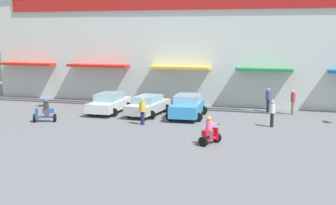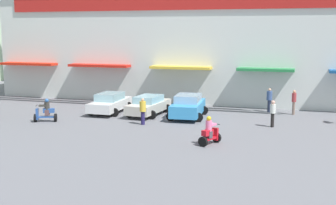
{
  "view_description": "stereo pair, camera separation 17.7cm",
  "coord_description": "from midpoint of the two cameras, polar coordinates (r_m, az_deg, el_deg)",
  "views": [
    {
      "loc": [
        5.67,
        -3.97,
        5.81
      ],
      "look_at": [
        -1.12,
        19.05,
        1.94
      ],
      "focal_mm": 47.74,
      "sensor_mm": 36.0,
      "label": 1
    },
    {
      "loc": [
        5.84,
        -3.92,
        5.81
      ],
      "look_at": [
        -1.12,
        19.05,
        1.94
      ],
      "focal_mm": 47.74,
      "sensor_mm": 36.0,
      "label": 2
    }
  ],
  "objects": [
    {
      "name": "pedestrian_3",
      "position": [
        32.88,
        12.55,
        0.49
      ],
      "size": [
        0.56,
        0.56,
        1.73
      ],
      "color": "#232B42",
      "rests_on": "ground"
    },
    {
      "name": "pedestrian_1",
      "position": [
        27.82,
        12.99,
        -1.14
      ],
      "size": [
        0.47,
        0.47,
        1.65
      ],
      "color": "black",
      "rests_on": "ground"
    },
    {
      "name": "scooter_rider_1",
      "position": [
        29.74,
        -15.62,
        -1.2
      ],
      "size": [
        1.51,
        1.03,
        1.51
      ],
      "color": "black",
      "rests_on": "ground"
    },
    {
      "name": "scooter_rider_2",
      "position": [
        23.09,
        5.15,
        -3.88
      ],
      "size": [
        1.02,
        1.44,
        1.51
      ],
      "color": "black",
      "rests_on": "ground"
    },
    {
      "name": "parked_car_2",
      "position": [
        30.06,
        2.31,
        -0.46
      ],
      "size": [
        2.63,
        4.29,
        1.57
      ],
      "color": "#358FCE",
      "rests_on": "ground"
    },
    {
      "name": "pedestrian_4",
      "position": [
        32.3,
        15.52,
        0.27
      ],
      "size": [
        0.41,
        0.41,
        1.73
      ],
      "color": "#816B5E",
      "rests_on": "ground"
    },
    {
      "name": "parked_car_1",
      "position": [
        31.01,
        -2.75,
        -0.34
      ],
      "size": [
        2.53,
        4.43,
        1.36
      ],
      "color": "beige",
      "rests_on": "ground"
    },
    {
      "name": "pedestrian_2",
      "position": [
        27.82,
        -3.47,
        -0.94
      ],
      "size": [
        0.56,
        0.56,
        1.67
      ],
      "color": "#221D4C",
      "rests_on": "ground"
    },
    {
      "name": "parked_car_0",
      "position": [
        32.11,
        -7.68,
        -0.04
      ],
      "size": [
        2.42,
        4.39,
        1.42
      ],
      "color": "silver",
      "rests_on": "ground"
    },
    {
      "name": "ground_plane",
      "position": [
        18.82,
        -2.24,
        -8.84
      ],
      "size": [
        128.0,
        128.0,
        0.0
      ],
      "primitive_type": "plane",
      "color": "slate"
    }
  ]
}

